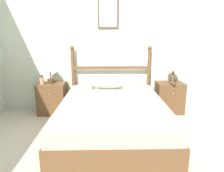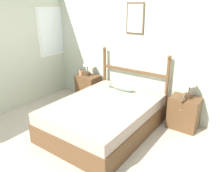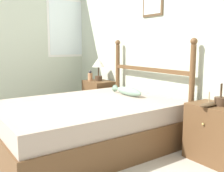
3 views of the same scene
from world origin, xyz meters
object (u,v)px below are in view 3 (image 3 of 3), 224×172
Objects in this scene: fish_pillow at (127,91)px; table_lamp_right at (222,79)px; nightstand_right at (214,133)px; table_lamp_left at (98,65)px; bed at (87,124)px; bottle at (90,76)px; nightstand_left at (99,98)px; model_boat at (209,104)px.

table_lamp_right is at bearing 9.96° from fish_pillow.
nightstand_right is at bearing -164.31° from table_lamp_right.
nightstand_right is 2.23m from table_lamp_left.
nightstand_right is at bearing 37.72° from bed.
bed is 5.25× the size of table_lamp_right.
table_lamp_right reaches higher than bottle.
fish_pillow is at bearing -170.24° from nightstand_right.
nightstand_left is 1.53× the size of table_lamp_right.
table_lamp_right is at bearing 15.69° from nightstand_right.
model_boat is (2.16, -0.12, -0.24)m from table_lamp_left.
bed is at bearing -142.89° from table_lamp_right.
model_boat is at bearing 33.77° from bed.
bottle is at bearing -177.90° from table_lamp_right.
table_lamp_right is (2.20, 0.00, 0.00)m from table_lamp_left.
nightstand_right is 2.23× the size of model_boat.
table_lamp_right is at bearing 71.84° from model_boat.
nightstand_left is at bearing 142.28° from bed.
table_lamp_left reaches higher than nightstand_left.
model_boat is (2.16, -0.11, 0.30)m from nightstand_left.
bottle is (-1.22, 0.76, 0.39)m from bed.
table_lamp_right reaches higher than model_boat.
bottle reaches higher than model_boat.
nightstand_left and nightstand_right have the same top height.
bed is 7.65× the size of model_boat.
nightstand_right is at bearing 0.00° from nightstand_left.
table_lamp_right is 2.34m from bottle.
bed is 0.71m from fish_pillow.
table_lamp_right is 1.46× the size of model_boat.
model_boat is (2.29, -0.04, -0.05)m from bottle.
table_lamp_left and table_lamp_right have the same top height.
nightstand_left is 1.00× the size of nightstand_right.
table_lamp_left is at bearing 168.68° from fish_pillow.
model_boat is (1.08, 0.72, 0.34)m from bed.
table_lamp_left reaches higher than nightstand_right.
nightstand_left is (-1.08, 0.84, 0.03)m from bed.
nightstand_left is 1.53× the size of table_lamp_left.
bed is 3.44× the size of nightstand_right.
nightstand_right is 3.40× the size of bottle.
model_boat is at bearing 4.10° from fish_pillow.
model_boat reaches higher than bed.
table_lamp_right is (0.04, 0.01, 0.54)m from nightstand_right.
table_lamp_right reaches higher than bed.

